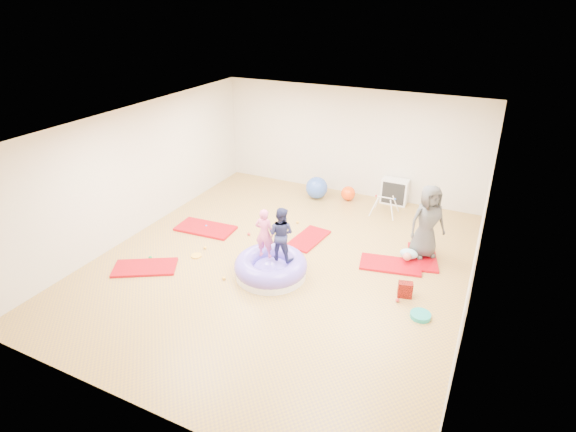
% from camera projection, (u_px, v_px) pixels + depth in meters
% --- Properties ---
extents(room, '(7.01, 8.01, 2.81)m').
position_uv_depth(room, '(281.00, 199.00, 8.46)').
color(room, '#B89037').
rests_on(room, ground).
extents(gym_mat_front_left, '(1.35, 1.13, 0.05)m').
position_uv_depth(gym_mat_front_left, '(145.00, 267.00, 8.85)').
color(gym_mat_front_left, '#A8021D').
rests_on(gym_mat_front_left, ground).
extents(gym_mat_mid_left, '(1.37, 0.75, 0.06)m').
position_uv_depth(gym_mat_mid_left, '(206.00, 228.00, 10.32)').
color(gym_mat_mid_left, '#A8021D').
rests_on(gym_mat_mid_left, ground).
extents(gym_mat_center_back, '(0.68, 1.16, 0.05)m').
position_uv_depth(gym_mat_center_back, '(308.00, 239.00, 9.89)').
color(gym_mat_center_back, '#A8021D').
rests_on(gym_mat_center_back, ground).
extents(gym_mat_right, '(1.28, 0.82, 0.05)m').
position_uv_depth(gym_mat_right, '(390.00, 265.00, 8.94)').
color(gym_mat_right, '#A8021D').
rests_on(gym_mat_right, ground).
extents(gym_mat_rear_right, '(0.80, 1.19, 0.05)m').
position_uv_depth(gym_mat_rear_right, '(423.00, 257.00, 9.20)').
color(gym_mat_rear_right, '#A8021D').
rests_on(gym_mat_rear_right, ground).
extents(inflatable_cushion, '(1.40, 1.40, 0.44)m').
position_uv_depth(inflatable_cushion, '(271.00, 267.00, 8.58)').
color(inflatable_cushion, white).
rests_on(inflatable_cushion, ground).
extents(child_pink, '(0.39, 0.28, 1.00)m').
position_uv_depth(child_pink, '(264.00, 231.00, 8.35)').
color(child_pink, '#E45B8F').
rests_on(child_pink, inflatable_cushion).
extents(child_navy, '(0.52, 0.41, 1.06)m').
position_uv_depth(child_navy, '(281.00, 231.00, 8.27)').
color(child_navy, '#20234B').
rests_on(child_navy, inflatable_cushion).
extents(adult_caregiver, '(0.89, 0.84, 1.53)m').
position_uv_depth(adult_caregiver, '(427.00, 221.00, 8.91)').
color(adult_caregiver, '#424242').
rests_on(adult_caregiver, gym_mat_rear_right).
extents(infant, '(0.36, 0.36, 0.21)m').
position_uv_depth(infant, '(408.00, 254.00, 9.05)').
color(infant, '#8EC4D6').
rests_on(infant, gym_mat_rear_right).
extents(ball_pit_balls, '(4.96, 2.83, 0.07)m').
position_uv_depth(ball_pit_balls, '(248.00, 251.00, 9.38)').
color(ball_pit_balls, yellow).
rests_on(ball_pit_balls, ground).
extents(exercise_ball_blue, '(0.58, 0.58, 0.58)m').
position_uv_depth(exercise_ball_blue, '(317.00, 188.00, 11.81)').
color(exercise_ball_blue, '#3054B1').
rests_on(exercise_ball_blue, ground).
extents(exercise_ball_orange, '(0.37, 0.37, 0.37)m').
position_uv_depth(exercise_ball_orange, '(348.00, 193.00, 11.74)').
color(exercise_ball_orange, '#FE450B').
rests_on(exercise_ball_orange, ground).
extents(infant_play_gym, '(0.62, 0.59, 0.48)m').
position_uv_depth(infant_play_gym, '(385.00, 203.00, 10.88)').
color(infant_play_gym, white).
rests_on(infant_play_gym, ground).
extents(cube_shelf, '(0.66, 0.33, 0.66)m').
position_uv_depth(cube_shelf, '(394.00, 192.00, 11.48)').
color(cube_shelf, white).
rests_on(cube_shelf, ground).
extents(balance_disc, '(0.34, 0.34, 0.08)m').
position_uv_depth(balance_disc, '(420.00, 315.00, 7.50)').
color(balance_disc, teal).
rests_on(balance_disc, ground).
extents(backpack, '(0.28, 0.21, 0.29)m').
position_uv_depth(backpack, '(405.00, 290.00, 7.98)').
color(backpack, '#BC1308').
rests_on(backpack, ground).
extents(yellow_toy, '(0.22, 0.22, 0.03)m').
position_uv_depth(yellow_toy, '(196.00, 256.00, 9.26)').
color(yellow_toy, yellow).
rests_on(yellow_toy, ground).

